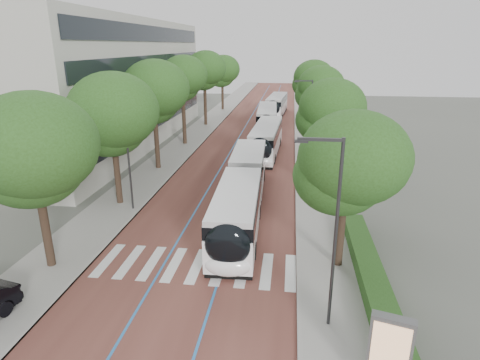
% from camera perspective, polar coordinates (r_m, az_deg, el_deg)
% --- Properties ---
extents(ground, '(160.00, 160.00, 0.00)m').
position_cam_1_polar(ground, '(21.32, -7.32, -13.39)').
color(ground, '#51544C').
rests_on(ground, ground).
extents(road, '(11.00, 140.00, 0.02)m').
position_cam_1_polar(road, '(58.73, 2.36, 7.62)').
color(road, '#592D27').
rests_on(road, ground).
extents(sidewalk_left, '(4.00, 140.00, 0.12)m').
position_cam_1_polar(sidewalk_left, '(59.81, -4.88, 7.82)').
color(sidewalk_left, gray).
rests_on(sidewalk_left, ground).
extents(sidewalk_right, '(4.00, 140.00, 0.12)m').
position_cam_1_polar(sidewalk_right, '(58.57, 9.75, 7.39)').
color(sidewalk_right, gray).
rests_on(sidewalk_right, ground).
extents(kerb_left, '(0.20, 140.00, 0.14)m').
position_cam_1_polar(kerb_left, '(59.45, -3.08, 7.80)').
color(kerb_left, gray).
rests_on(kerb_left, ground).
extents(kerb_right, '(0.20, 140.00, 0.14)m').
position_cam_1_polar(kerb_right, '(58.52, 7.88, 7.47)').
color(kerb_right, gray).
rests_on(kerb_right, ground).
extents(zebra_crossing, '(10.55, 3.60, 0.01)m').
position_cam_1_polar(zebra_crossing, '(22.09, -6.16, -12.03)').
color(zebra_crossing, silver).
rests_on(zebra_crossing, ground).
extents(lane_line_left, '(0.12, 126.00, 0.01)m').
position_cam_1_polar(lane_line_left, '(58.88, 0.79, 7.68)').
color(lane_line_left, '#246CB6').
rests_on(lane_line_left, road).
extents(lane_line_right, '(0.12, 126.00, 0.01)m').
position_cam_1_polar(lane_line_right, '(58.61, 3.93, 7.59)').
color(lane_line_right, '#246CB6').
rests_on(lane_line_right, road).
extents(office_building, '(18.11, 40.00, 14.00)m').
position_cam_1_polar(office_building, '(51.72, -21.43, 12.72)').
color(office_building, beige).
rests_on(office_building, ground).
extents(hedge, '(1.20, 14.00, 0.80)m').
position_cam_1_polar(hedge, '(20.91, 18.28, -13.30)').
color(hedge, '#1E4216').
rests_on(hedge, sidewalk_right).
extents(streetlight_near, '(1.82, 0.20, 8.00)m').
position_cam_1_polar(streetlight_near, '(15.90, 12.94, -5.75)').
color(streetlight_near, '#2F3032').
rests_on(streetlight_near, sidewalk_right).
extents(streetlight_far, '(1.82, 0.20, 8.00)m').
position_cam_1_polar(streetlight_far, '(39.99, 9.76, 9.14)').
color(streetlight_far, '#2F3032').
rests_on(streetlight_far, sidewalk_right).
extents(lamp_post_left, '(0.14, 0.14, 8.00)m').
position_cam_1_polar(lamp_post_left, '(28.61, -15.62, 3.52)').
color(lamp_post_left, '#2F3032').
rests_on(lamp_post_left, sidewalk_left).
extents(trees_left, '(6.22, 60.89, 9.98)m').
position_cam_1_polar(trees_left, '(42.89, -9.81, 12.40)').
color(trees_left, black).
rests_on(trees_left, ground).
extents(trees_right, '(5.93, 47.69, 8.67)m').
position_cam_1_polar(trees_right, '(41.57, 11.28, 11.10)').
color(trees_right, black).
rests_on(trees_right, ground).
extents(lead_bus, '(3.13, 18.47, 3.20)m').
position_cam_1_polar(lead_bus, '(27.59, 0.37, -1.76)').
color(lead_bus, black).
rests_on(lead_bus, ground).
extents(bus_queued_0, '(3.01, 12.49, 3.20)m').
position_cam_1_polar(bus_queued_0, '(42.82, 3.71, 5.63)').
color(bus_queued_0, white).
rests_on(bus_queued_0, ground).
extents(bus_queued_1, '(3.01, 12.49, 3.20)m').
position_cam_1_polar(bus_queued_1, '(55.47, 3.87, 8.64)').
color(bus_queued_1, white).
rests_on(bus_queued_1, ground).
extents(bus_queued_2, '(3.34, 12.54, 3.20)m').
position_cam_1_polar(bus_queued_2, '(68.53, 5.21, 10.53)').
color(bus_queued_2, white).
rests_on(bus_queued_2, ground).
extents(ad_panel, '(1.44, 0.74, 2.89)m').
position_cam_1_polar(ad_panel, '(15.22, 20.46, -21.99)').
color(ad_panel, '#59595B').
rests_on(ad_panel, sidewalk_right).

